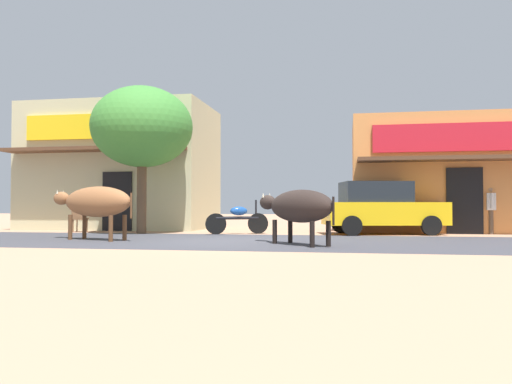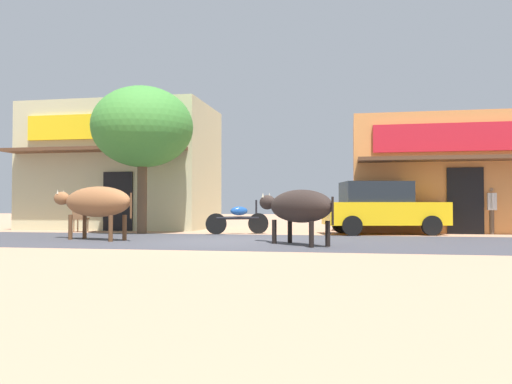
{
  "view_description": "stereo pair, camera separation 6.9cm",
  "coord_description": "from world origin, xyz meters",
  "px_view_note": "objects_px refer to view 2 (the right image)",
  "views": [
    {
      "loc": [
        3.08,
        -12.84,
        0.9
      ],
      "look_at": [
        0.52,
        1.39,
        1.28
      ],
      "focal_mm": 36.27,
      "sensor_mm": 36.0,
      "label": 1
    },
    {
      "loc": [
        3.14,
        -12.83,
        0.9
      ],
      "look_at": [
        0.52,
        1.39,
        1.28
      ],
      "focal_mm": 36.27,
      "sensor_mm": 36.0,
      "label": 2
    }
  ],
  "objects_px": {
    "roadside_tree": "(142,128)",
    "parked_hatchback_car": "(381,207)",
    "cow_far_dark": "(298,207)",
    "cafe_chair_near_tree": "(80,217)",
    "cow_near_brown": "(96,202)",
    "pedestrian_by_shop": "(491,206)",
    "parked_motorcycle": "(238,219)"
  },
  "relations": [
    {
      "from": "parked_hatchback_car",
      "to": "pedestrian_by_shop",
      "type": "xyz_separation_m",
      "value": [
        3.38,
        0.64,
        0.03
      ]
    },
    {
      "from": "parked_motorcycle",
      "to": "cafe_chair_near_tree",
      "type": "distance_m",
      "value": 5.57
    },
    {
      "from": "cow_far_dark",
      "to": "roadside_tree",
      "type": "bearing_deg",
      "value": 144.54
    },
    {
      "from": "cow_near_brown",
      "to": "pedestrian_by_shop",
      "type": "distance_m",
      "value": 11.87
    },
    {
      "from": "parked_motorcycle",
      "to": "cafe_chair_near_tree",
      "type": "height_order",
      "value": "parked_motorcycle"
    },
    {
      "from": "parked_hatchback_car",
      "to": "roadside_tree",
      "type": "bearing_deg",
      "value": -172.49
    },
    {
      "from": "cow_far_dark",
      "to": "cow_near_brown",
      "type": "bearing_deg",
      "value": 172.5
    },
    {
      "from": "cow_near_brown",
      "to": "cafe_chair_near_tree",
      "type": "relative_size",
      "value": 3.06
    },
    {
      "from": "parked_hatchback_car",
      "to": "parked_motorcycle",
      "type": "height_order",
      "value": "parked_hatchback_car"
    },
    {
      "from": "parked_motorcycle",
      "to": "cow_near_brown",
      "type": "bearing_deg",
      "value": -131.56
    },
    {
      "from": "cow_far_dark",
      "to": "cafe_chair_near_tree",
      "type": "relative_size",
      "value": 2.4
    },
    {
      "from": "pedestrian_by_shop",
      "to": "cow_near_brown",
      "type": "bearing_deg",
      "value": -156.24
    },
    {
      "from": "cow_near_brown",
      "to": "cafe_chair_near_tree",
      "type": "height_order",
      "value": "cow_near_brown"
    },
    {
      "from": "parked_hatchback_car",
      "to": "parked_motorcycle",
      "type": "xyz_separation_m",
      "value": [
        -4.44,
        -0.7,
        -0.36
      ]
    },
    {
      "from": "cow_far_dark",
      "to": "parked_motorcycle",
      "type": "bearing_deg",
      "value": 119.17
    },
    {
      "from": "parked_hatchback_car",
      "to": "cafe_chair_near_tree",
      "type": "relative_size",
      "value": 4.29
    },
    {
      "from": "roadside_tree",
      "to": "parked_motorcycle",
      "type": "xyz_separation_m",
      "value": [
        3.1,
        0.29,
        -2.94
      ]
    },
    {
      "from": "roadside_tree",
      "to": "parked_hatchback_car",
      "type": "relative_size",
      "value": 1.2
    },
    {
      "from": "roadside_tree",
      "to": "parked_hatchback_car",
      "type": "bearing_deg",
      "value": 7.51
    },
    {
      "from": "cow_far_dark",
      "to": "pedestrian_by_shop",
      "type": "height_order",
      "value": "pedestrian_by_shop"
    },
    {
      "from": "roadside_tree",
      "to": "cafe_chair_near_tree",
      "type": "height_order",
      "value": "roadside_tree"
    },
    {
      "from": "roadside_tree",
      "to": "cow_near_brown",
      "type": "bearing_deg",
      "value": -89.1
    },
    {
      "from": "parked_hatchback_car",
      "to": "cow_far_dark",
      "type": "distance_m",
      "value": 5.3
    },
    {
      "from": "cafe_chair_near_tree",
      "to": "roadside_tree",
      "type": "bearing_deg",
      "value": -12.49
    },
    {
      "from": "roadside_tree",
      "to": "cow_near_brown",
      "type": "distance_m",
      "value": 3.98
    },
    {
      "from": "roadside_tree",
      "to": "pedestrian_by_shop",
      "type": "xyz_separation_m",
      "value": [
        10.92,
        1.63,
        -2.54
      ]
    },
    {
      "from": "roadside_tree",
      "to": "cow_far_dark",
      "type": "height_order",
      "value": "roadside_tree"
    },
    {
      "from": "parked_hatchback_car",
      "to": "cow_far_dark",
      "type": "height_order",
      "value": "parked_hatchback_car"
    },
    {
      "from": "parked_hatchback_car",
      "to": "parked_motorcycle",
      "type": "bearing_deg",
      "value": -171.0
    },
    {
      "from": "pedestrian_by_shop",
      "to": "parked_hatchback_car",
      "type": "bearing_deg",
      "value": -169.29
    },
    {
      "from": "cow_far_dark",
      "to": "pedestrian_by_shop",
      "type": "distance_m",
      "value": 7.77
    },
    {
      "from": "cow_near_brown",
      "to": "cow_far_dark",
      "type": "distance_m",
      "value": 5.41
    }
  ]
}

